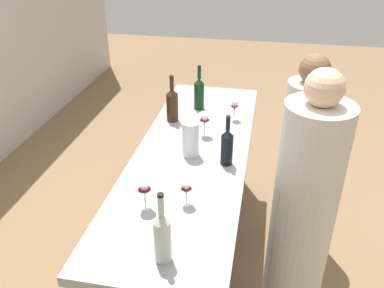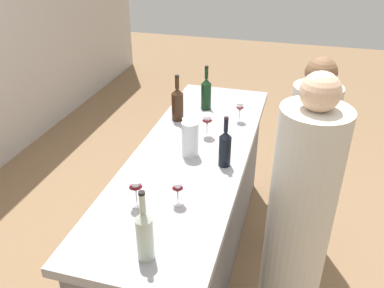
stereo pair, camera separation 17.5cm
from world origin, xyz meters
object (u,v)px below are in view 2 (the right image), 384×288
Objects in this scene: wine_glass_near_right at (207,120)px; person_center_guest at (299,220)px; wine_glass_near_center at (178,188)px; wine_bottle_second_left_near_black at (225,148)px; wine_glass_near_left at (240,108)px; wine_bottle_leftmost_clear_pale at (145,234)px; wine_bottle_second_right_dark_green at (206,93)px; water_pitcher at (190,139)px; person_left_guest at (306,165)px; wine_glass_far_left at (188,126)px; wine_bottle_center_amber_brown at (177,103)px; wine_glass_far_center at (136,186)px.

person_center_guest reaches higher than wine_glass_near_right.
wine_bottle_second_left_near_black is at bearing -20.12° from wine_glass_near_center.
wine_glass_near_left is at bearing -7.59° from wine_glass_near_center.
wine_bottle_leftmost_clear_pale is 1.54m from wine_bottle_second_right_dark_green.
wine_glass_near_right is at bearing 2.41° from wine_glass_near_center.
wine_glass_near_right is at bearing -8.81° from water_pitcher.
wine_glass_near_right is 0.11× the size of person_left_guest.
wine_glass_near_left is at bearing -37.87° from person_center_guest.
wine_glass_far_left is at bearing 144.30° from wine_glass_near_left.
wine_glass_near_left is 0.10× the size of person_left_guest.
wine_glass_far_center is at bearing -174.42° from wine_bottle_center_amber_brown.
wine_bottle_leftmost_clear_pale reaches higher than wine_glass_near_right.
wine_bottle_center_amber_brown is at bearing 29.82° from wine_glass_far_left.
wine_glass_far_center is at bearing 110.35° from wine_glass_near_center.
person_center_guest is (0.27, -0.60, -0.28)m from wine_glass_near_center.
water_pitcher is 0.91m from person_left_guest.
wine_bottle_second_right_dark_green reaches higher than water_pitcher.
wine_bottle_second_left_near_black is at bearing -128.74° from wine_glass_far_left.
person_center_guest reaches higher than wine_glass_far_center.
wine_glass_near_center is (-0.91, -0.29, -0.03)m from wine_bottle_center_amber_brown.
wine_bottle_leftmost_clear_pale is 0.24× the size of person_left_guest.
wine_glass_far_center is (-0.98, -0.10, -0.01)m from wine_bottle_center_amber_brown.
wine_glass_far_center is at bearing 163.23° from wine_glass_near_left.
wine_glass_near_center is 0.88× the size of wine_glass_near_right.
wine_bottle_center_amber_brown is at bearing 41.30° from wine_bottle_second_left_near_black.
wine_bottle_center_amber_brown is 2.28× the size of wine_glass_near_left.
wine_bottle_second_left_near_black is 0.44m from wine_glass_near_center.
wine_bottle_second_left_near_black is 1.41× the size of water_pitcher.
person_center_guest reaches higher than wine_bottle_second_right_dark_green.
person_left_guest is at bearing -88.14° from wine_bottle_center_amber_brown.
person_left_guest is at bearing -25.91° from wine_bottle_leftmost_clear_pale.
wine_bottle_second_left_near_black is 0.79m from wine_bottle_second_right_dark_green.
person_center_guest reaches higher than wine_bottle_second_left_near_black.
wine_bottle_center_amber_brown reaches higher than wine_glass_far_center.
wine_bottle_center_amber_brown is 0.99m from wine_glass_far_center.
wine_bottle_leftmost_clear_pale is at bearing 168.05° from wine_bottle_second_left_near_black.
wine_glass_near_right reaches higher than wine_glass_near_left.
wine_glass_near_center is 0.20m from wine_glass_far_center.
wine_bottle_second_right_dark_green reaches higher than wine_glass_near_left.
wine_bottle_leftmost_clear_pale reaches higher than wine_glass_near_left.
wine_bottle_center_amber_brown is at bearing 5.58° from wine_glass_far_center.
wine_bottle_leftmost_clear_pale is at bearing -179.35° from wine_glass_near_right.
wine_glass_near_right is 0.10× the size of person_center_guest.
wine_bottle_second_right_dark_green is (0.73, 0.29, 0.01)m from wine_bottle_second_left_near_black.
wine_bottle_center_amber_brown is 0.96m from wine_glass_near_center.
wine_bottle_second_right_dark_green reaches higher than wine_bottle_second_left_near_black.
wine_bottle_leftmost_clear_pale is 2.17× the size of wine_glass_near_right.
wine_bottle_second_left_near_black is 0.66m from wine_bottle_center_amber_brown.
wine_bottle_second_right_dark_green is at bearing -2.39° from wine_glass_far_center.
person_center_guest is (-0.88, -0.75, -0.31)m from wine_bottle_second_right_dark_green.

